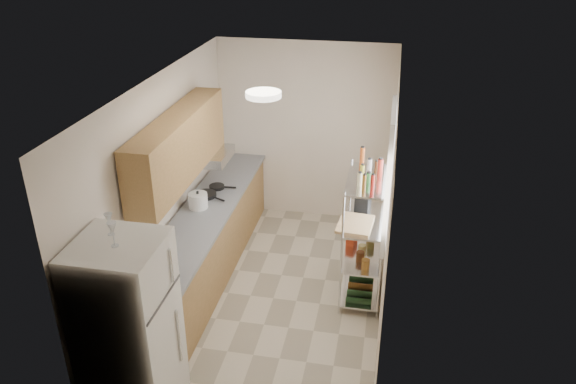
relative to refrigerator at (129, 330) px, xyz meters
name	(u,v)px	position (x,y,z in m)	size (l,w,h in m)	color
room	(272,201)	(0.87, 1.81, 0.43)	(2.52, 4.42, 2.62)	beige
counter_run	(208,239)	(-0.05, 2.25, -0.42)	(0.63, 3.51, 0.90)	#AA7B48
upper_cabinets	(179,147)	(-0.18, 1.91, 0.94)	(0.33, 2.20, 0.72)	#AA7B48
range_hood	(209,155)	(-0.13, 2.71, 0.52)	(0.50, 0.60, 0.12)	#B7BABC
window	(389,175)	(2.10, 2.16, 0.68)	(0.06, 1.00, 1.46)	white
bakers_rack	(366,212)	(1.88, 2.11, 0.24)	(0.45, 0.90, 1.73)	silver
ceiling_dome	(263,94)	(0.87, 1.51, 1.70)	(0.34, 0.34, 0.06)	white
refrigerator	(129,330)	(0.00, 0.00, 0.00)	(0.72, 0.72, 1.74)	white
wine_glass_a	(113,234)	(0.02, -0.03, 0.98)	(0.08, 0.08, 0.21)	silver
wine_glass_b	(110,224)	(-0.10, 0.13, 0.97)	(0.07, 0.07, 0.19)	silver
rice_cooker	(198,201)	(-0.14, 2.23, 0.12)	(0.23, 0.23, 0.19)	white
frying_pan_large	(206,195)	(-0.15, 2.54, 0.05)	(0.27, 0.27, 0.05)	black
frying_pan_small	(217,187)	(-0.08, 2.79, 0.05)	(0.20, 0.20, 0.04)	black
cutting_board	(355,224)	(1.77, 1.95, 0.16)	(0.37, 0.47, 0.03)	tan
espresso_machine	(363,197)	(1.83, 2.39, 0.28)	(0.16, 0.24, 0.28)	black
storage_bag	(352,238)	(1.73, 2.30, -0.23)	(0.10, 0.14, 0.16)	#A53014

